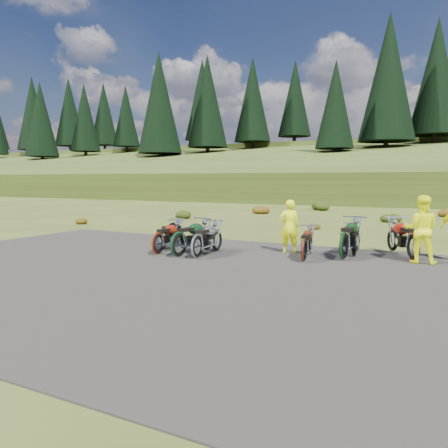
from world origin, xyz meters
The scene contains 38 objects.
ground centered at (0.00, 0.00, 0.00)m, with size 300.00×300.00×0.00m, color #3F4818.
gravel_pad centered at (0.00, -2.00, 0.00)m, with size 20.00×12.00×0.04m, color black.
hill_slope centered at (0.00, 50.00, 0.00)m, with size 300.00×46.00×3.00m, color #364216, non-canonical shape.
hill_plateau centered at (0.00, 110.00, 0.00)m, with size 300.00×90.00×9.17m, color #364216.
conifer_5 centered at (-105.00, 78.00, 18.16)m, with size 6.16×6.16×16.00m.
conifer_8 centered at (-87.00, 65.00, 18.57)m, with size 7.92×7.92×20.00m.
conifer_9 centered at (-81.00, 71.00, 19.26)m, with size 7.48×7.48×19.00m.
conifer_10 centered at (-75.00, 77.00, 19.16)m, with size 7.04×7.04×18.00m.
conifer_11 centered at (-69.00, 52.00, 14.47)m, with size 6.60×6.60×17.00m.
conifer_12 centered at (-63.00, 58.00, 15.17)m, with size 6.16×6.16×16.00m.
conifer_13 centered at (-57.00, 64.00, 15.86)m, with size 5.72×5.72×15.00m.
conifer_14 centered at (-51.00, 70.00, 16.55)m, with size 5.28×5.28×14.00m.
conifer_15 centered at (-45.00, 76.00, 20.16)m, with size 7.92×7.92×20.00m.
conifer_16 centered at (-39.00, 51.00, 15.28)m, with size 7.48×7.48×19.00m.
conifer_17 centered at (-33.00, 57.00, 15.97)m, with size 7.04×7.04×18.00m.
conifer_18 centered at (-27.00, 63.00, 16.66)m, with size 6.60×6.60×17.00m.
conifer_19 centered at (-21.00, 69.00, 17.36)m, with size 6.16×6.16×16.00m.
conifer_20 centered at (-15.00, 75.00, 17.65)m, with size 5.72×5.72×15.00m.
conifer_21 centered at (-9.00, 50.00, 12.56)m, with size 5.28×5.28×14.00m.
conifer_22 centered at (-3.00, 56.00, 16.77)m, with size 7.92×7.92×20.00m.
conifer_23 centered at (3.00, 62.00, 17.47)m, with size 7.48×7.48×19.00m.
shrub_0 centered at (-12.00, 6.00, 0.23)m, with size 0.77×0.77×0.45m, color brown.
shrub_1 centered at (-9.10, 11.30, 0.31)m, with size 1.03×1.03×0.61m, color black.
shrub_2 centered at (-6.20, 16.60, 0.38)m, with size 1.30×1.30×0.77m, color brown.
shrub_3 centered at (-3.30, 21.90, 0.46)m, with size 1.56×1.56×0.92m, color black.
shrub_4 centered at (-0.40, 9.20, 0.23)m, with size 0.77×0.77×0.45m, color brown.
shrub_5 centered at (2.50, 14.50, 0.31)m, with size 1.03×1.03×0.61m, color black.
shrub_6 centered at (5.40, 19.80, 0.38)m, with size 1.30×1.30×0.77m, color brown.
motorcycle_0 centered at (-3.30, 1.02, 0.00)m, with size 1.87×0.62×0.98m, color black, non-canonical shape.
motorcycle_1 centered at (-2.77, -0.02, 0.00)m, with size 1.97×0.66×1.03m, color maroon, non-canonical shape.
motorcycle_2 centered at (-1.92, -0.12, 0.00)m, with size 2.19×0.73×1.15m, color #0E3317, non-canonical shape.
motorcycle_3 centered at (-1.31, -0.05, 0.00)m, with size 2.08×0.69×1.09m, color #ACABB0, non-canonical shape.
motorcycle_4 centered at (1.71, 0.89, 0.00)m, with size 1.89×0.63×0.99m, color #50190D, non-canonical shape.
motorcycle_5 centered at (2.85, 2.38, 0.00)m, with size 1.86×0.62×0.97m, color black, non-canonical shape.
motorcycle_6 centered at (4.50, 2.56, 0.00)m, with size 2.29×0.76×1.20m, color #9D160B, non-canonical shape.
motorcycle_7 centered at (2.67, 1.72, 0.00)m, with size 2.34×0.78×1.23m, color black, non-canonical shape.
person_middle centered at (0.84, 2.14, 0.86)m, with size 0.63×0.41×1.72m, color #E9F50C.
person_right_a centered at (4.70, 2.19, 0.96)m, with size 0.94×0.73×1.93m, color #E9F50C.
Camera 1 is at (5.35, -11.23, 2.41)m, focal length 35.00 mm.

